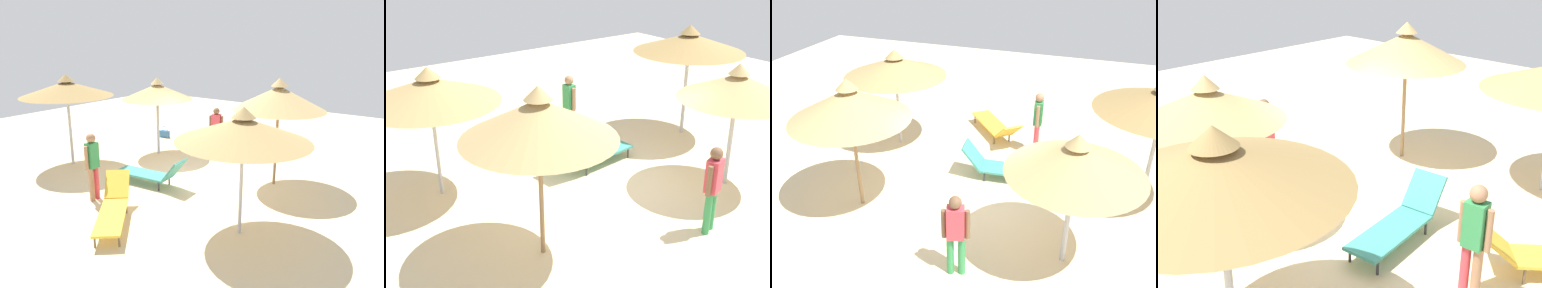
{
  "view_description": "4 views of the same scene",
  "coord_description": "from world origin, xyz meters",
  "views": [
    {
      "loc": [
        -8.25,
        -6.39,
        3.96
      ],
      "look_at": [
        -0.0,
        -0.35,
        1.03
      ],
      "focal_mm": 35.74,
      "sensor_mm": 36.0,
      "label": 1
    },
    {
      "loc": [
        6.8,
        -6.01,
        4.96
      ],
      "look_at": [
        -0.06,
        -0.87,
        1.2
      ],
      "focal_mm": 45.77,
      "sensor_mm": 36.0,
      "label": 2
    },
    {
      "loc": [
        7.38,
        2.3,
        5.54
      ],
      "look_at": [
        -0.33,
        -0.48,
        1.16
      ],
      "focal_mm": 39.06,
      "sensor_mm": 36.0,
      "label": 3
    },
    {
      "loc": [
        -5.22,
        5.75,
        4.46
      ],
      "look_at": [
        0.36,
        -0.08,
        1.15
      ],
      "focal_mm": 47.36,
      "sensor_mm": 36.0,
      "label": 4
    }
  ],
  "objects": [
    {
      "name": "lounge_chair_front",
      "position": [
        -1.03,
        0.23,
        0.35
      ],
      "size": [
        0.79,
        2.08,
        0.84
      ],
      "color": "teal",
      "rests_on": "ground"
    },
    {
      "name": "ground",
      "position": [
        0.0,
        0.0,
        -0.05
      ],
      "size": [
        24.0,
        24.0,
        0.1
      ],
      "primitive_type": "cube",
      "color": "beige"
    },
    {
      "name": "person_standing_near_left",
      "position": [
        -2.59,
        0.75,
        0.97
      ],
      "size": [
        0.45,
        0.24,
        1.7
      ],
      "color": "#A57554",
      "rests_on": "ground"
    },
    {
      "name": "parasol_umbrella_edge",
      "position": [
        1.29,
        2.03,
        2.14
      ],
      "size": [
        2.35,
        2.35,
        2.61
      ],
      "color": "#B2B2B7",
      "rests_on": "ground"
    },
    {
      "name": "parasol_umbrella_far_left",
      "position": [
        -1.22,
        3.44,
        2.4
      ],
      "size": [
        2.76,
        2.76,
        2.83
      ],
      "color": "#B2B2B7",
      "rests_on": "ground"
    },
    {
      "name": "parasol_umbrella_back",
      "position": [
        1.01,
        -2.4,
        2.38
      ],
      "size": [
        2.45,
        2.45,
        2.9
      ],
      "color": "olive",
      "rests_on": "ground"
    },
    {
      "name": "person_standing_far_right",
      "position": [
        2.25,
        0.3,
        0.94
      ],
      "size": [
        0.3,
        0.47,
        1.64
      ],
      "color": "#338C4C",
      "rests_on": "ground"
    }
  ]
}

